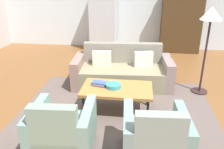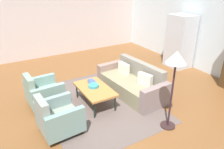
# 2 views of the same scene
# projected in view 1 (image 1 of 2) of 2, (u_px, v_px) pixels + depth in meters

# --- Properties ---
(ground_plane) EXTENTS (10.75, 10.75, 0.00)m
(ground_plane) POSITION_uv_depth(u_px,v_px,m) (124.00, 106.00, 4.29)
(ground_plane) COLOR brown
(wall_back) EXTENTS (8.96, 0.12, 2.80)m
(wall_back) POSITION_uv_depth(u_px,v_px,m) (135.00, 5.00, 7.45)
(wall_back) COLOR silver
(wall_back) RESTS_ON ground
(area_rug) EXTENTS (3.40, 2.60, 0.01)m
(area_rug) POSITION_uv_depth(u_px,v_px,m) (117.00, 109.00, 4.17)
(area_rug) COLOR brown
(area_rug) RESTS_ON ground
(couch) EXTENTS (2.16, 1.04, 0.86)m
(couch) POSITION_uv_depth(u_px,v_px,m) (122.00, 71.00, 5.10)
(couch) COLOR #7D7659
(couch) RESTS_ON ground
(coffee_table) EXTENTS (1.20, 0.70, 0.46)m
(coffee_table) POSITION_uv_depth(u_px,v_px,m) (117.00, 90.00, 3.96)
(coffee_table) COLOR black
(coffee_table) RESTS_ON ground
(armchair_left) EXTENTS (0.85, 0.85, 0.88)m
(armchair_left) POSITION_uv_depth(u_px,v_px,m) (62.00, 132.00, 2.99)
(armchair_left) COLOR #2B2720
(armchair_left) RESTS_ON ground
(armchair_right) EXTENTS (0.85, 0.85, 0.88)m
(armchair_right) POSITION_uv_depth(u_px,v_px,m) (155.00, 140.00, 2.85)
(armchair_right) COLOR #31281A
(armchair_right) RESTS_ON ground
(fruit_bowl) EXTENTS (0.26, 0.26, 0.07)m
(fruit_bowl) POSITION_uv_depth(u_px,v_px,m) (113.00, 86.00, 3.94)
(fruit_bowl) COLOR teal
(fruit_bowl) RESTS_ON coffee_table
(book_stack) EXTENTS (0.30, 0.24, 0.06)m
(book_stack) POSITION_uv_depth(u_px,v_px,m) (100.00, 83.00, 4.03)
(book_stack) COLOR #5C505E
(book_stack) RESTS_ON coffee_table
(cabinet) EXTENTS (1.20, 0.51, 1.80)m
(cabinet) POSITION_uv_depth(u_px,v_px,m) (181.00, 23.00, 7.16)
(cabinet) COLOR #412C17
(cabinet) RESTS_ON ground
(refrigerator) EXTENTS (0.80, 0.73, 1.85)m
(refrigerator) POSITION_uv_depth(u_px,v_px,m) (103.00, 21.00, 7.33)
(refrigerator) COLOR #B7BABF
(refrigerator) RESTS_ON ground
(floor_lamp) EXTENTS (0.40, 0.40, 1.72)m
(floor_lamp) POSITION_uv_depth(u_px,v_px,m) (210.00, 22.00, 4.26)
(floor_lamp) COLOR #2E1D1C
(floor_lamp) RESTS_ON ground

